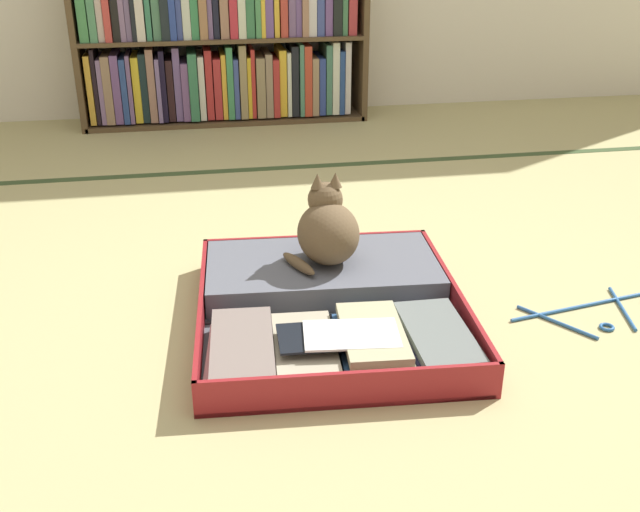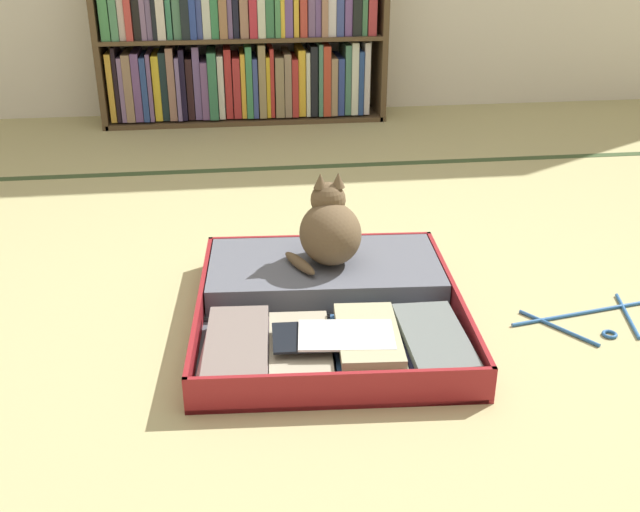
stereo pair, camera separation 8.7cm
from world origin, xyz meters
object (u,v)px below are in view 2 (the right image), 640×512
bookshelf (241,41)px  black_cat (329,230)px  clothes_hanger (591,320)px  open_suitcase (329,303)px

bookshelf → black_cat: bookshelf is taller
bookshelf → clothes_hanger: bookshelf is taller
open_suitcase → clothes_hanger: open_suitcase is taller
open_suitcase → clothes_hanger: size_ratio=1.88×
black_cat → bookshelf: bearing=95.1°
open_suitcase → black_cat: bearing=82.1°
black_cat → open_suitcase: bearing=-97.9°
bookshelf → open_suitcase: size_ratio=1.78×
bookshelf → black_cat: bearing=-84.9°
bookshelf → clothes_hanger: 2.48m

